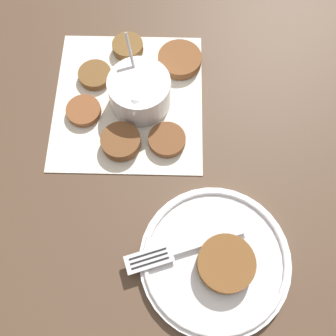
{
  "coord_description": "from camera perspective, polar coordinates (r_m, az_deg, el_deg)",
  "views": [
    {
      "loc": [
        0.38,
        0.13,
        0.62
      ],
      "look_at": [
        0.13,
        0.1,
        0.02
      ],
      "focal_mm": 42.0,
      "sensor_mm": 36.0,
      "label": 1
    }
  ],
  "objects": [
    {
      "name": "fork",
      "position": [
        0.61,
        0.74,
        -12.0
      ],
      "size": [
        0.1,
        0.18,
        0.0
      ],
      "color": "silver",
      "rests_on": "serving_plate"
    },
    {
      "name": "serving_plate",
      "position": [
        0.62,
        6.83,
        -13.06
      ],
      "size": [
        0.23,
        0.23,
        0.02
      ],
      "color": "silver",
      "rests_on": "ground_plane"
    },
    {
      "name": "fritter_2",
      "position": [
        0.68,
        -6.86,
        3.83
      ],
      "size": [
        0.07,
        0.07,
        0.02
      ],
      "color": "brown",
      "rests_on": "napkin"
    },
    {
      "name": "fritter_0",
      "position": [
        0.72,
        -12.14,
        8.13
      ],
      "size": [
        0.06,
        0.06,
        0.01
      ],
      "color": "brown",
      "rests_on": "napkin"
    },
    {
      "name": "fritter_1",
      "position": [
        0.79,
        -5.86,
        17.09
      ],
      "size": [
        0.06,
        0.06,
        0.02
      ],
      "color": "brown",
      "rests_on": "napkin"
    },
    {
      "name": "ground_plane",
      "position": [
        0.74,
        -6.68,
        9.78
      ],
      "size": [
        4.0,
        4.0,
        0.0
      ],
      "primitive_type": "plane",
      "color": "#4C3828"
    },
    {
      "name": "fritter_5",
      "position": [
        0.68,
        -0.16,
        4.12
      ],
      "size": [
        0.06,
        0.06,
        0.01
      ],
      "color": "brown",
      "rests_on": "napkin"
    },
    {
      "name": "fritter_4",
      "position": [
        0.77,
        1.71,
        15.46
      ],
      "size": [
        0.08,
        0.08,
        0.02
      ],
      "color": "brown",
      "rests_on": "napkin"
    },
    {
      "name": "sauce_bowl",
      "position": [
        0.71,
        -4.1,
        10.96
      ],
      "size": [
        0.13,
        0.11,
        0.11
      ],
      "color": "silver",
      "rests_on": "napkin"
    },
    {
      "name": "fritter_3",
      "position": [
        0.76,
        -10.55,
        13.15
      ],
      "size": [
        0.06,
        0.06,
        0.01
      ],
      "color": "brown",
      "rests_on": "napkin"
    },
    {
      "name": "napkin",
      "position": [
        0.74,
        -5.7,
        10.11
      ],
      "size": [
        0.32,
        0.3,
        0.0
      ],
      "color": "silver",
      "rests_on": "ground_plane"
    },
    {
      "name": "fritter_on_plate",
      "position": [
        0.6,
        8.42,
        -13.57
      ],
      "size": [
        0.09,
        0.09,
        0.02
      ],
      "color": "brown",
      "rests_on": "serving_plate"
    }
  ]
}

